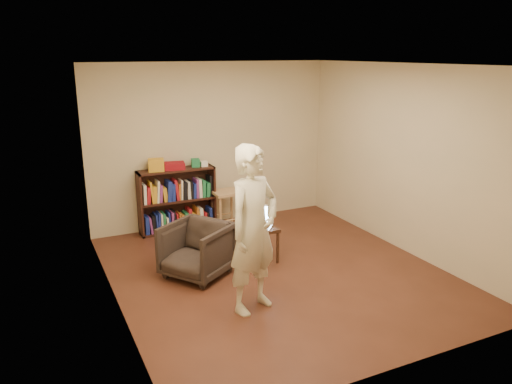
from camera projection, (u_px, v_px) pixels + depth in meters
name	position (u px, v px, depth m)	size (l,w,h in m)	color
floor	(277.00, 272.00, 6.43)	(4.50, 4.50, 0.00)	#442115
ceiling	(279.00, 65.00, 5.72)	(4.50, 4.50, 0.00)	silver
wall_back	(212.00, 144.00, 8.03)	(4.00, 4.00, 0.00)	#BDB38E
wall_left	(110.00, 194.00, 5.25)	(4.50, 4.50, 0.00)	#BDB38E
wall_right	(405.00, 160.00, 6.90)	(4.50, 4.50, 0.00)	#BDB38E
bookshelf	(177.00, 203.00, 7.85)	(1.20, 0.30, 1.00)	black
box_yellow	(156.00, 165.00, 7.52)	(0.23, 0.17, 0.19)	gold
red_cloth	(174.00, 166.00, 7.65)	(0.31, 0.23, 0.10)	maroon
box_green	(195.00, 163.00, 7.81)	(0.13, 0.13, 0.13)	#207B47
box_white	(204.00, 164.00, 7.85)	(0.10, 0.10, 0.08)	white
stool	(226.00, 198.00, 7.97)	(0.41, 0.41, 0.60)	tan
armchair	(197.00, 250.00, 6.26)	(0.73, 0.76, 0.69)	#332A22
side_table	(257.00, 232.00, 6.70)	(0.47, 0.47, 0.48)	black
laptop	(259.00, 222.00, 6.70)	(0.50, 0.50, 0.27)	#B1B0B5
person	(253.00, 230.00, 5.30)	(0.67, 0.44, 1.84)	beige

